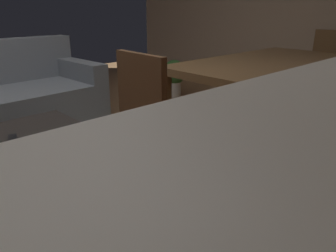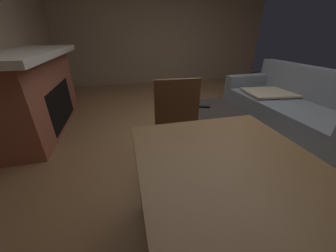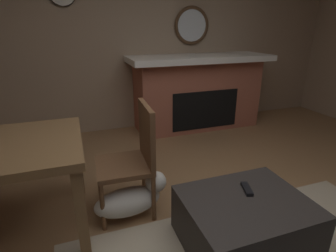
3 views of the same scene
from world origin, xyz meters
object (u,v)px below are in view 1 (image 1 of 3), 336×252
(tv_remote, at_px, (13,140))
(small_dog, at_px, (151,156))
(dining_chair_west, at_px, (155,116))
(dining_chair_east, at_px, (326,67))
(potted_plant, at_px, (174,75))
(ottoman_coffee_table, at_px, (23,160))
(dining_table, at_px, (267,69))

(tv_remote, height_order, small_dog, tv_remote)
(dining_chair_west, relative_size, small_dog, 1.52)
(dining_chair_east, distance_m, potted_plant, 1.87)
(ottoman_coffee_table, relative_size, dining_chair_west, 0.92)
(tv_remote, bearing_deg, dining_chair_east, 8.42)
(dining_chair_west, height_order, small_dog, dining_chair_west)
(dining_chair_east, xyz_separation_m, potted_plant, (-0.83, 1.66, -0.23))
(tv_remote, bearing_deg, ottoman_coffee_table, 73.58)
(dining_chair_east, relative_size, small_dog, 1.52)
(potted_plant, distance_m, small_dog, 2.32)
(ottoman_coffee_table, xyz_separation_m, potted_plant, (2.42, 0.98, 0.11))
(ottoman_coffee_table, height_order, dining_chair_east, dining_chair_east)
(dining_chair_east, bearing_deg, dining_table, 179.99)
(dining_chair_west, bearing_deg, dining_chair_east, -0.10)
(dining_chair_east, height_order, potted_plant, dining_chair_east)
(dining_table, height_order, potted_plant, dining_table)
(dining_chair_east, relative_size, potted_plant, 1.83)
(dining_chair_east, relative_size, dining_chair_west, 1.00)
(ottoman_coffee_table, height_order, dining_chair_west, dining_chair_west)
(tv_remote, bearing_deg, potted_plant, 41.75)
(tv_remote, distance_m, dining_table, 2.11)
(dining_table, relative_size, dining_chair_west, 1.98)
(dining_chair_west, xyz_separation_m, potted_plant, (1.79, 1.65, -0.23))
(dining_table, bearing_deg, small_dog, 174.27)
(tv_remote, distance_m, dining_chair_west, 0.91)
(small_dog, bearing_deg, tv_remote, 149.64)
(dining_chair_east, xyz_separation_m, dining_chair_west, (-2.62, 0.00, 0.00))
(potted_plant, bearing_deg, small_dog, -138.47)
(dining_table, xyz_separation_m, potted_plant, (0.48, 1.66, -0.37))
(potted_plant, bearing_deg, dining_chair_east, -63.44)
(dining_chair_east, bearing_deg, potted_plant, 116.56)
(dining_chair_west, bearing_deg, small_dog, 63.66)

